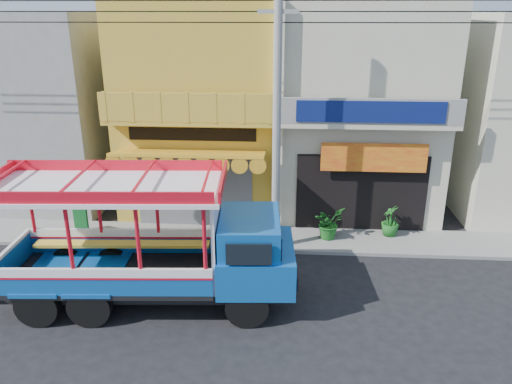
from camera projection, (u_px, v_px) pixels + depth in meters
ground at (307, 304)px, 13.75m from camera, size 90.00×90.00×0.00m
sidewalk at (304, 240)px, 17.48m from camera, size 30.00×2.00×0.12m
shophouse_left at (206, 103)px, 20.06m from camera, size 6.00×7.50×8.24m
shophouse_right at (356, 105)px, 19.68m from camera, size 6.00×6.75×8.24m
party_pilaster at (278, 124)px, 16.99m from camera, size 0.35×0.30×8.00m
filler_building_left at (39, 109)px, 20.65m from camera, size 6.00×6.00×7.60m
utility_pole at (282, 101)px, 15.18m from camera, size 28.00×0.26×9.00m
songthaew_truck at (168, 244)px, 13.22m from camera, size 8.15×3.10×3.73m
green_sign at (81, 222)px, 17.78m from camera, size 0.60×0.44×0.93m
potted_plant_a at (329, 223)px, 17.33m from camera, size 1.34×1.35×1.13m
potted_plant_c at (390, 221)px, 17.53m from camera, size 0.76×0.76×1.11m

